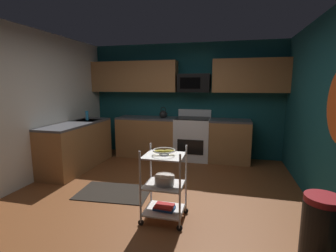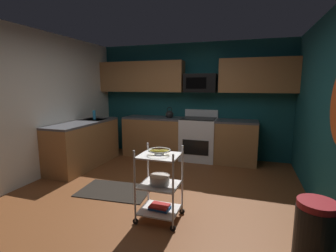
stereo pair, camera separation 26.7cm
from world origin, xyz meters
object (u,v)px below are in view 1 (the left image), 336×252
object	(u,v)px
mixing_bowl_large	(164,180)
dish_soap_bottle	(87,116)
microwave	(194,83)
oven_range	(193,138)
fruit_bowl	(164,151)
rolling_cart	(164,185)
book_stack	(164,207)
trash_can	(321,230)
kettle	(163,114)

from	to	relation	value
mixing_bowl_large	dish_soap_bottle	distance (m)	2.91
microwave	mixing_bowl_large	world-z (taller)	microwave
oven_range	fruit_bowl	size ratio (longest dim) A/B	4.04
oven_range	dish_soap_bottle	size ratio (longest dim) A/B	5.50
microwave	rolling_cart	bearing A→B (deg)	-89.09
mixing_bowl_large	dish_soap_bottle	size ratio (longest dim) A/B	1.26
oven_range	rolling_cart	size ratio (longest dim) A/B	1.20
oven_range	book_stack	bearing A→B (deg)	-89.07
microwave	dish_soap_bottle	world-z (taller)	microwave
mixing_bowl_large	dish_soap_bottle	world-z (taller)	dish_soap_bottle
microwave	book_stack	xyz separation A→B (m)	(0.04, -2.76, -1.54)
dish_soap_bottle	trash_can	xyz separation A→B (m)	(3.79, -2.24, -0.69)
mixing_bowl_large	trash_can	distance (m)	1.66
microwave	kettle	distance (m)	0.98
mixing_bowl_large	book_stack	bearing A→B (deg)	180.00
rolling_cart	mixing_bowl_large	distance (m)	0.07
mixing_bowl_large	rolling_cart	bearing A→B (deg)	180.00
oven_range	fruit_bowl	bearing A→B (deg)	-89.07
fruit_bowl	rolling_cart	bearing A→B (deg)	0.00
book_stack	trash_can	size ratio (longest dim) A/B	0.40
book_stack	oven_range	bearing A→B (deg)	90.93
fruit_bowl	book_stack	distance (m)	0.72
oven_range	microwave	world-z (taller)	microwave
kettle	oven_range	bearing A→B (deg)	0.33
book_stack	kettle	world-z (taller)	kettle
microwave	mixing_bowl_large	bearing A→B (deg)	-89.03
oven_range	microwave	size ratio (longest dim) A/B	1.57
mixing_bowl_large	microwave	bearing A→B (deg)	90.97
microwave	book_stack	distance (m)	3.16
rolling_cart	mixing_bowl_large	xyz separation A→B (m)	(0.00, 0.00, 0.07)
kettle	microwave	bearing A→B (deg)	9.08
trash_can	rolling_cart	bearing A→B (deg)	166.62
oven_range	kettle	distance (m)	0.85
dish_soap_bottle	oven_range	bearing A→B (deg)	20.32
rolling_cart	trash_can	distance (m)	1.65
book_stack	kettle	bearing A→B (deg)	105.25
oven_range	dish_soap_bottle	xyz separation A→B (m)	(-2.14, -0.79, 0.54)
dish_soap_bottle	rolling_cart	bearing A→B (deg)	-40.41
microwave	dish_soap_bottle	size ratio (longest dim) A/B	3.50
dish_soap_bottle	trash_can	bearing A→B (deg)	-30.60
trash_can	mixing_bowl_large	bearing A→B (deg)	166.60
kettle	dish_soap_bottle	distance (m)	1.66
rolling_cart	fruit_bowl	bearing A→B (deg)	0.00
microwave	kettle	xyz separation A→B (m)	(-0.68, -0.11, -0.70)
rolling_cart	mixing_bowl_large	bearing A→B (deg)	0.00
dish_soap_bottle	book_stack	bearing A→B (deg)	-40.41
kettle	trash_can	distance (m)	3.88
fruit_bowl	book_stack	xyz separation A→B (m)	(0.00, 0.00, -0.72)
oven_range	kettle	xyz separation A→B (m)	(-0.68, -0.00, 0.52)
kettle	dish_soap_bottle	size ratio (longest dim) A/B	1.32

